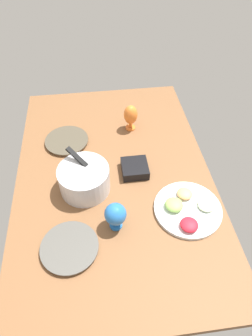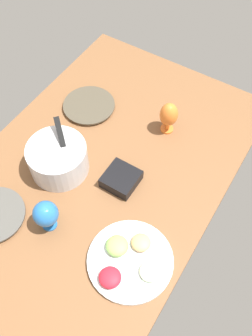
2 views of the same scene
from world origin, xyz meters
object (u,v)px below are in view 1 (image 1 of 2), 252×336
Objects in this scene: fruit_platter at (187,209)px; hurricane_glass_blue at (115,215)px; square_bowl_black at (135,168)px; dinner_plate_left at (70,248)px; mixing_bowl at (84,179)px; dinner_plate_right at (67,141)px; hurricane_glass_orange at (131,115)px.

hurricane_glass_blue is (-3.96, 34.97, 7.66)cm from fruit_platter.
hurricane_glass_blue is at bearing 156.95° from square_bowl_black.
hurricane_glass_blue is at bearing 96.46° from fruit_platter.
square_bowl_black is (40.99, -34.84, 1.75)cm from dinner_plate_left.
hurricane_glass_blue reaches higher than dinner_plate_left.
mixing_bowl is 28.30cm from square_bowl_black.
dinner_plate_right is 65.27cm from hurricane_glass_blue.
mixing_bowl is (33.28, -8.01, 6.37)cm from dinner_plate_left.
dinner_plate_right is 0.78× the size of fruit_platter.
fruit_platter is 35.20cm from square_bowl_black.
hurricane_glass_orange is 1.20× the size of square_bowl_black.
dinner_plate_right is at bearing 52.21° from square_bowl_black.
fruit_platter is at bearing -76.92° from dinner_plate_left.
fruit_platter reaches higher than dinner_plate_right.
dinner_plate_left is at bearing 103.08° from fruit_platter.
hurricane_glass_orange reaches higher than square_bowl_black.
mixing_bowl reaches higher than square_bowl_black.
fruit_platter reaches higher than dinner_plate_left.
hurricane_glass_orange is at bearing -78.57° from dinner_plate_right.
mixing_bowl is at bearing 67.27° from fruit_platter.
hurricane_glass_blue is (-60.43, -23.25, 8.23)cm from dinner_plate_right.
mixing_bowl is at bearing -164.61° from dinner_plate_right.
fruit_platter is (-20.21, -48.23, -5.89)cm from mixing_bowl.
dinner_plate_right is at bearing 101.43° from hurricane_glass_orange.
dinner_plate_right is at bearing 1.62° from dinner_plate_left.
mixing_bowl reaches higher than hurricane_glass_blue.
fruit_platter is 67.64cm from hurricane_glass_orange.
hurricane_glass_blue is 1.08× the size of square_bowl_black.
dinner_plate_left is 1.83× the size of square_bowl_black.
square_bowl_black is at bearing -127.79° from dinner_plate_right.
dinner_plate_left is 0.78× the size of fruit_platter.
square_bowl_black reaches higher than dinner_plate_right.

